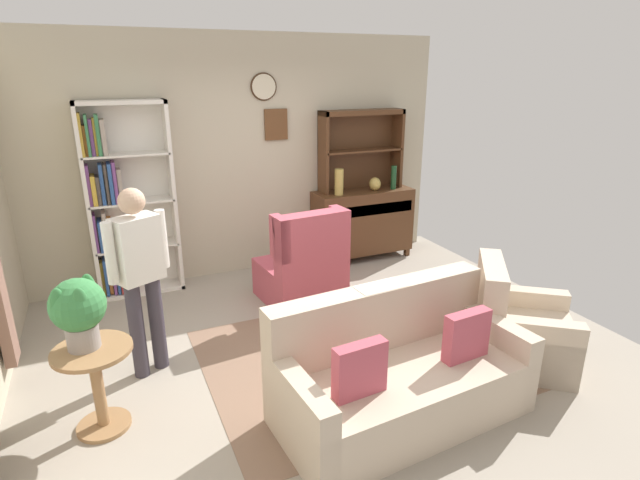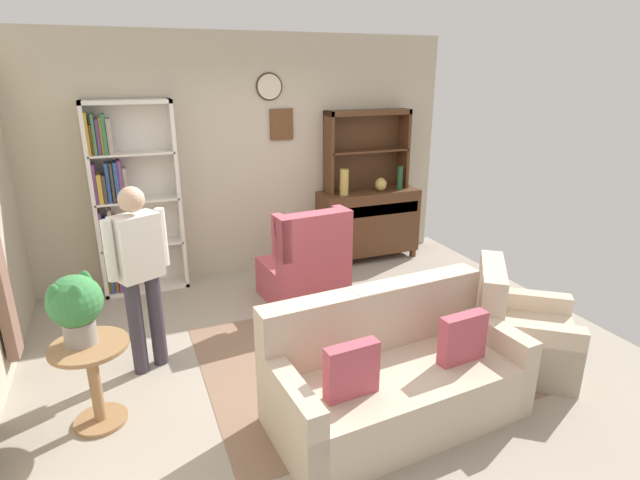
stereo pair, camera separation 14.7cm
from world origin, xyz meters
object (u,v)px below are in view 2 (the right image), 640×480
object	(u,v)px
sideboard	(368,221)
vase_tall	(344,182)
bottle_wine	(400,178)
plant_stand	(94,375)
sideboard_hutch	(367,139)
wingback_chair	(306,269)
bookshelf	(128,200)
vase_round	(381,184)
person_reading	(140,267)
potted_plant_large	(75,305)
couch_floral	(393,377)
coffee_table	(368,308)
armchair_floral	(518,334)
book_stack	(374,299)

from	to	relation	value
sideboard	vase_tall	xyz separation A→B (m)	(-0.39, -0.08, 0.57)
sideboard	bottle_wine	bearing A→B (deg)	-12.89
sideboard	plant_stand	bearing A→B (deg)	-145.75
sideboard_hutch	wingback_chair	world-z (taller)	sideboard_hutch
bookshelf	vase_round	distance (m)	3.02
bottle_wine	person_reading	bearing A→B (deg)	-154.78
vase_round	potted_plant_large	size ratio (longest dim) A/B	0.35
sideboard_hutch	sideboard	bearing A→B (deg)	-90.00
sideboard_hutch	bottle_wine	xyz separation A→B (m)	(0.39, -0.20, -0.49)
sideboard	vase_round	distance (m)	0.52
bottle_wine	wingback_chair	xyz separation A→B (m)	(-1.61, -0.86, -0.69)
couch_floral	wingback_chair	distance (m)	1.99
sideboard_hutch	potted_plant_large	size ratio (longest dim) A/B	2.24
sideboard_hutch	person_reading	bearing A→B (deg)	-148.88
vase_round	coffee_table	size ratio (longest dim) A/B	0.21
armchair_floral	bottle_wine	bearing A→B (deg)	81.57
bookshelf	potted_plant_large	distance (m)	2.32
bottle_wine	armchair_floral	distance (m)	2.81
vase_round	armchair_floral	bearing A→B (deg)	-92.88
armchair_floral	coffee_table	distance (m)	1.28
vase_round	armchair_floral	size ratio (longest dim) A/B	0.16
sideboard_hutch	potted_plant_large	bearing A→B (deg)	-145.20
bottle_wine	book_stack	size ratio (longest dim) A/B	1.98
vase_round	person_reading	size ratio (longest dim) A/B	0.11
bottle_wine	person_reading	size ratio (longest dim) A/B	0.20
bookshelf	book_stack	xyz separation A→B (m)	(1.93, -2.07, -0.61)
armchair_floral	wingback_chair	world-z (taller)	wingback_chair
couch_floral	coffee_table	bearing A→B (deg)	73.31
coffee_table	wingback_chair	bearing A→B (deg)	101.70
sideboard_hutch	wingback_chair	distance (m)	2.00
bottle_wine	book_stack	bearing A→B (deg)	-125.41
vase_tall	wingback_chair	distance (m)	1.39
vase_tall	bottle_wine	xyz separation A→B (m)	(0.78, -0.01, -0.01)
couch_floral	potted_plant_large	bearing A→B (deg)	159.97
plant_stand	couch_floral	bearing A→B (deg)	-19.54
wingback_chair	coffee_table	distance (m)	1.05
bookshelf	vase_round	bearing A→B (deg)	-2.84
bottle_wine	coffee_table	bearing A→B (deg)	-126.71
sideboard_hutch	potted_plant_large	xyz separation A→B (m)	(-3.31, -2.30, -0.64)
person_reading	plant_stand	bearing A→B (deg)	-123.26
bottle_wine	potted_plant_large	size ratio (longest dim) A/B	0.62
sideboard_hutch	bookshelf	bearing A→B (deg)	-179.48
sideboard_hutch	person_reading	xyz separation A→B (m)	(-2.88, -1.74, -0.65)
bottle_wine	vase_tall	bearing A→B (deg)	179.34
vase_round	coffee_table	xyz separation A→B (m)	(-1.14, -1.90, -0.65)
armchair_floral	person_reading	bearing A→B (deg)	158.53
vase_round	bottle_wine	distance (m)	0.27
bottle_wine	plant_stand	distance (m)	4.30
couch_floral	armchair_floral	size ratio (longest dim) A/B	1.73
armchair_floral	wingback_chair	bearing A→B (deg)	123.89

